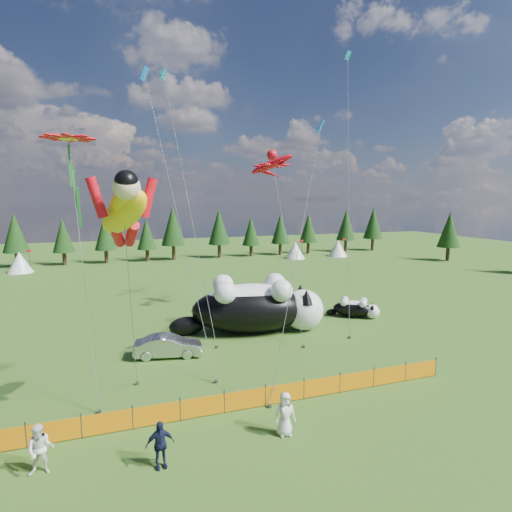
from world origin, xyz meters
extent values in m
plane|color=#163D0B|center=(0.00, 0.00, 0.00)|extent=(160.00, 160.00, 0.00)
cylinder|color=#262626|center=(-9.00, -3.00, 0.55)|extent=(0.06, 0.06, 1.10)
cylinder|color=#262626|center=(-7.00, -3.00, 0.55)|extent=(0.06, 0.06, 1.10)
cylinder|color=#262626|center=(-5.00, -3.00, 0.55)|extent=(0.06, 0.06, 1.10)
cylinder|color=#262626|center=(-3.00, -3.00, 0.55)|extent=(0.06, 0.06, 1.10)
cylinder|color=#262626|center=(-1.00, -3.00, 0.55)|extent=(0.06, 0.06, 1.10)
cylinder|color=#262626|center=(1.00, -3.00, 0.55)|extent=(0.06, 0.06, 1.10)
cylinder|color=#262626|center=(3.00, -3.00, 0.55)|extent=(0.06, 0.06, 1.10)
cylinder|color=#262626|center=(5.00, -3.00, 0.55)|extent=(0.06, 0.06, 1.10)
cylinder|color=#262626|center=(7.00, -3.00, 0.55)|extent=(0.06, 0.06, 1.10)
cylinder|color=#262626|center=(9.00, -3.00, 0.55)|extent=(0.06, 0.06, 1.10)
cylinder|color=#262626|center=(11.00, -3.00, 0.55)|extent=(0.06, 0.06, 1.10)
cube|color=orange|center=(-8.00, -3.00, 0.50)|extent=(2.00, 0.04, 0.90)
cube|color=orange|center=(-6.00, -3.00, 0.50)|extent=(2.00, 0.04, 0.90)
cube|color=orange|center=(-4.00, -3.00, 0.50)|extent=(2.00, 0.04, 0.90)
cube|color=orange|center=(-2.00, -3.00, 0.50)|extent=(2.00, 0.04, 0.90)
cube|color=orange|center=(0.00, -3.00, 0.50)|extent=(2.00, 0.04, 0.90)
cube|color=orange|center=(2.00, -3.00, 0.50)|extent=(2.00, 0.04, 0.90)
cube|color=orange|center=(4.00, -3.00, 0.50)|extent=(2.00, 0.04, 0.90)
cube|color=orange|center=(6.00, -3.00, 0.50)|extent=(2.00, 0.04, 0.90)
cube|color=orange|center=(8.00, -3.00, 0.50)|extent=(2.00, 0.04, 0.90)
cube|color=orange|center=(10.00, -3.00, 0.50)|extent=(2.00, 0.04, 0.90)
ellipsoid|color=black|center=(3.62, 7.41, 1.71)|extent=(9.14, 5.53, 3.42)
ellipsoid|color=white|center=(3.62, 7.41, 2.56)|extent=(6.88, 4.02, 2.09)
sphere|color=white|center=(7.54, 6.65, 1.52)|extent=(3.04, 3.04, 3.04)
sphere|color=#F35E5F|center=(8.80, 6.41, 1.52)|extent=(0.43, 0.43, 0.43)
ellipsoid|color=black|center=(-0.85, 8.27, 0.66)|extent=(2.86, 1.81, 1.33)
cone|color=black|center=(7.36, 5.76, 2.73)|extent=(1.06, 1.06, 1.06)
cone|color=black|center=(7.71, 7.55, 2.73)|extent=(1.06, 1.06, 1.06)
sphere|color=white|center=(5.91, 8.22, 3.32)|extent=(1.59, 1.59, 1.59)
sphere|color=white|center=(5.44, 5.80, 3.32)|extent=(1.59, 1.59, 1.59)
sphere|color=white|center=(1.99, 8.98, 3.32)|extent=(1.59, 1.59, 1.59)
sphere|color=white|center=(1.53, 6.56, 3.32)|extent=(1.59, 1.59, 1.59)
ellipsoid|color=black|center=(12.90, 8.26, 0.66)|extent=(3.55, 3.21, 1.32)
ellipsoid|color=white|center=(12.90, 8.26, 0.99)|extent=(2.65, 2.37, 0.80)
sphere|color=white|center=(14.13, 7.33, 0.59)|extent=(1.17, 1.17, 1.17)
sphere|color=#F35E5F|center=(14.52, 7.03, 0.59)|extent=(0.16, 0.16, 0.16)
ellipsoid|color=black|center=(11.50, 9.32, 0.26)|extent=(1.13, 1.03, 0.51)
cone|color=black|center=(13.92, 7.05, 1.05)|extent=(0.41, 0.41, 0.41)
cone|color=black|center=(14.34, 7.61, 1.05)|extent=(0.41, 0.41, 0.41)
sphere|color=white|center=(13.83, 8.15, 1.28)|extent=(0.61, 0.61, 0.61)
sphere|color=white|center=(13.26, 7.40, 1.28)|extent=(0.61, 0.61, 0.61)
sphere|color=white|center=(12.61, 9.08, 1.28)|extent=(0.61, 0.61, 0.61)
sphere|color=white|center=(12.03, 8.32, 1.28)|extent=(0.61, 0.61, 0.61)
imported|color=#B8B9BD|center=(-2.64, 4.59, 0.68)|extent=(4.33, 2.20, 1.36)
imported|color=white|center=(-8.17, -4.86, 0.94)|extent=(0.97, 0.64, 1.87)
imported|color=#131936|center=(-4.13, -5.84, 0.89)|extent=(1.09, 0.62, 1.78)
imported|color=white|center=(0.96, -5.45, 0.92)|extent=(0.92, 0.62, 1.83)
cylinder|color=#595959|center=(-4.81, -0.55, 4.65)|extent=(0.03, 0.03, 9.71)
cube|color=#262626|center=(-4.66, 1.25, 0.08)|extent=(0.15, 0.15, 0.16)
cylinder|color=#595959|center=(6.65, 8.03, 6.40)|extent=(0.03, 0.03, 15.87)
cube|color=#262626|center=(5.95, 3.19, 0.08)|extent=(0.15, 0.15, 0.16)
cylinder|color=#595959|center=(-6.94, 1.18, 6.49)|extent=(0.03, 0.03, 13.57)
cube|color=#262626|center=(-6.42, -1.17, 0.08)|extent=(0.15, 0.15, 0.16)
cube|color=#178328|center=(-7.46, 3.53, 10.37)|extent=(0.20, 0.20, 4.34)
cylinder|color=#595959|center=(-1.98, 3.61, 8.76)|extent=(0.03, 0.03, 18.78)
cube|color=#262626|center=(-0.67, 0.11, 0.08)|extent=(0.15, 0.15, 0.16)
cylinder|color=#595959|center=(11.13, 6.70, 10.54)|extent=(0.03, 0.03, 21.75)
cube|color=#262626|center=(9.79, 3.79, 0.08)|extent=(0.15, 0.15, 0.16)
cylinder|color=#595959|center=(3.17, -1.58, 6.86)|extent=(0.03, 0.03, 14.39)
cube|color=#262626|center=(1.13, -3.20, 0.08)|extent=(0.15, 0.15, 0.16)
cylinder|color=#595959|center=(-0.44, 9.43, 9.78)|extent=(0.03, 0.03, 21.28)
cube|color=#262626|center=(0.50, 5.00, 0.08)|extent=(0.15, 0.15, 0.16)
camera|label=1|loc=(-5.13, -19.61, 9.71)|focal=28.00mm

